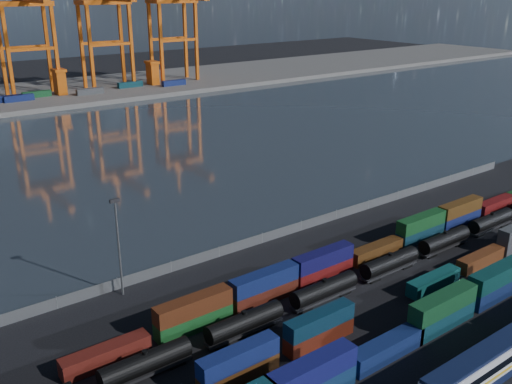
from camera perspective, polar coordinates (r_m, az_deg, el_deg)
ground at (r=93.32m, az=11.32°, el=-10.87°), size 700.00×700.00×0.00m
harbor_water at (r=175.09m, az=-14.91°, el=3.64°), size 700.00×700.00×0.00m
far_quay at (r=273.06m, az=-23.55°, el=8.58°), size 700.00×70.00×2.00m
container_row_south at (r=76.32m, az=9.49°, el=-16.37°), size 140.23×2.58×5.51m
container_row_mid at (r=101.50m, az=18.38°, el=-7.71°), size 127.65×2.31×4.91m
container_row_north at (r=101.61m, az=8.88°, el=-6.61°), size 141.59×2.46×5.24m
tanker_string at (r=91.86m, az=6.82°, el=-9.72°), size 136.66×2.72×3.89m
waterfront_fence at (r=110.96m, az=0.62°, el=-4.65°), size 160.12×0.12×2.20m
yard_light_mast at (r=92.27m, az=-13.60°, el=-4.91°), size 1.60×0.40×16.60m
straddle_carriers at (r=261.79m, az=-23.74°, el=9.66°), size 140.00×7.00×11.10m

